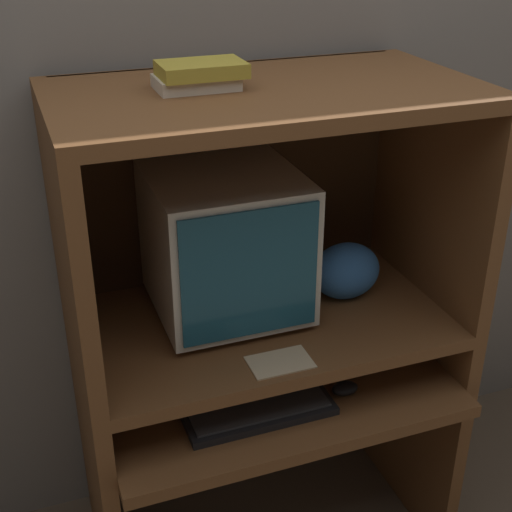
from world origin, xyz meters
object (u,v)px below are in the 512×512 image
(crt_monitor, at_px, (226,243))
(snack_bag, at_px, (346,271))
(keyboard, at_px, (258,410))
(mouse, at_px, (345,388))
(book_stack, at_px, (199,75))

(crt_monitor, distance_m, snack_bag, 0.36)
(keyboard, bearing_deg, crt_monitor, 89.88)
(keyboard, xyz_separation_m, snack_bag, (0.34, 0.21, 0.24))
(mouse, bearing_deg, book_stack, 144.81)
(crt_monitor, xyz_separation_m, snack_bag, (0.34, -0.04, -0.12))
(book_stack, bearing_deg, keyboard, -73.48)
(crt_monitor, relative_size, snack_bag, 2.00)
(crt_monitor, xyz_separation_m, book_stack, (-0.07, -0.03, 0.45))
(mouse, distance_m, snack_bag, 0.32)
(keyboard, xyz_separation_m, mouse, (0.24, 0.00, 0.00))
(mouse, height_order, book_stack, book_stack)
(mouse, xyz_separation_m, book_stack, (-0.31, 0.22, 0.80))
(snack_bag, distance_m, book_stack, 0.70)
(crt_monitor, xyz_separation_m, keyboard, (-0.00, -0.25, -0.36))
(snack_bag, relative_size, book_stack, 0.98)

